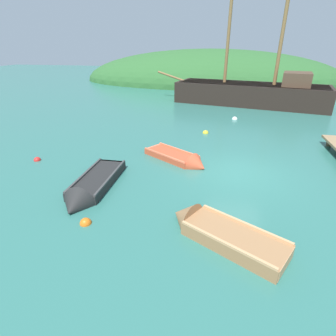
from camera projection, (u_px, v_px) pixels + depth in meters
ground_plane at (238, 173)px, 11.47m from camera, size 120.00×120.00×0.00m
shore_hill at (210, 81)px, 40.46m from camera, size 38.73×20.09×9.20m
sailing_ship at (251, 97)px, 24.44m from camera, size 16.15×6.75×12.06m
rowboat_portside at (91, 189)px, 9.97m from camera, size 1.27×3.95×1.15m
rowboat_center at (181, 160)px, 12.56m from camera, size 3.45×2.76×1.07m
rowboat_outer_right at (217, 232)px, 7.59m from camera, size 3.62×2.71×1.12m
buoy_orange at (86, 223)px, 8.21m from camera, size 0.36×0.36×0.36m
buoy_yellow at (205, 133)px, 16.63m from camera, size 0.37×0.37×0.37m
buoy_red at (37, 160)px, 12.70m from camera, size 0.33×0.33×0.33m
buoy_white at (235, 119)px, 19.72m from camera, size 0.41×0.41×0.41m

